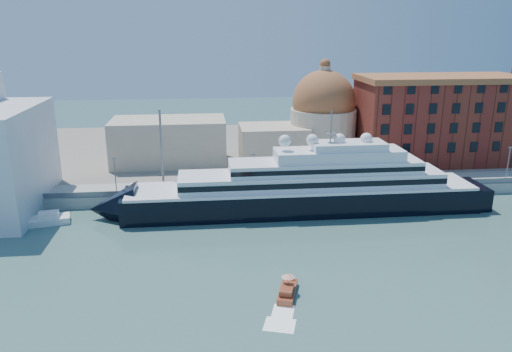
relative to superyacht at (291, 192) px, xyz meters
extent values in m
plane|color=#365E57|center=(-7.06, -23.00, -4.30)|extent=(400.00, 400.00, 0.00)
cube|color=gray|center=(-7.06, 11.00, -3.05)|extent=(180.00, 10.00, 2.50)
cube|color=slate|center=(-7.06, 52.00, -3.30)|extent=(260.00, 72.00, 2.00)
cube|color=slate|center=(-7.06, 6.50, -1.20)|extent=(180.00, 0.10, 1.20)
cube|color=black|center=(2.27, 0.00, -2.21)|extent=(73.83, 11.36, 6.15)
cone|color=black|center=(-36.54, 0.00, -2.21)|extent=(9.47, 11.36, 11.36)
cube|color=black|center=(39.18, 0.00, -2.40)|extent=(5.68, 10.41, 5.68)
cube|color=white|center=(2.27, 0.00, 1.10)|extent=(71.94, 11.55, 0.57)
cube|color=white|center=(4.16, 0.00, 2.80)|extent=(54.90, 9.47, 2.84)
cube|color=black|center=(4.16, -4.73, 2.80)|extent=(54.90, 0.15, 1.14)
cube|color=white|center=(7.00, 0.00, 5.45)|extent=(39.76, 8.52, 2.46)
cube|color=white|center=(9.84, 0.00, 7.82)|extent=(26.50, 7.57, 2.27)
cube|color=white|center=(11.73, 0.00, 9.71)|extent=(15.15, 6.63, 1.51)
cylinder|color=slate|center=(7.95, 0.00, 13.69)|extent=(0.28, 0.28, 6.63)
sphere|color=white|center=(-1.52, 0.00, 11.04)|extent=(2.46, 2.46, 2.46)
sphere|color=white|center=(4.16, 0.00, 11.04)|extent=(2.46, 2.46, 2.46)
sphere|color=white|center=(9.84, 0.00, 11.04)|extent=(2.46, 2.46, 2.46)
sphere|color=white|center=(15.52, 0.00, 11.04)|extent=(2.46, 2.46, 2.46)
cube|color=white|center=(-50.69, -1.87, -3.72)|extent=(12.07, 6.27, 1.53)
cube|color=white|center=(-48.82, -1.45, -2.47)|extent=(4.27, 3.18, 1.15)
cube|color=maroon|center=(-6.47, -33.84, -3.90)|extent=(4.12, 7.08, 1.12)
cube|color=maroon|center=(-6.80, -34.91, -2.95)|extent=(2.54, 3.20, 0.90)
cylinder|color=slate|center=(-6.31, -33.30, -2.50)|extent=(0.07, 0.07, 1.79)
cone|color=red|center=(-6.31, -33.30, -1.50)|extent=(2.02, 2.02, 0.45)
cube|color=maroon|center=(44.94, 29.00, 8.70)|extent=(42.00, 18.00, 22.00)
cube|color=brown|center=(44.94, 29.00, 20.20)|extent=(43.00, 19.00, 1.50)
cylinder|color=beige|center=(14.94, 35.00, 4.70)|extent=(18.00, 18.00, 14.00)
sphere|color=brown|center=(14.94, 35.00, 13.70)|extent=(17.00, 17.00, 17.00)
cylinder|color=beige|center=(14.94, 35.00, 21.70)|extent=(3.00, 3.00, 3.00)
cube|color=beige|center=(0.94, 33.00, 2.70)|extent=(18.00, 14.00, 10.00)
cube|color=beige|center=(-27.06, 35.00, 3.70)|extent=(30.00, 16.00, 12.00)
cylinder|color=slate|center=(-37.06, 8.00, 2.20)|extent=(0.24, 0.24, 8.00)
cube|color=slate|center=(-37.06, 8.00, 6.30)|extent=(0.80, 0.30, 0.25)
cylinder|color=slate|center=(-7.06, 8.00, 2.20)|extent=(0.24, 0.24, 8.00)
cube|color=slate|center=(-7.06, 8.00, 6.30)|extent=(0.80, 0.30, 0.25)
cylinder|color=slate|center=(22.94, 8.00, 2.20)|extent=(0.24, 0.24, 8.00)
cube|color=slate|center=(22.94, 8.00, 6.30)|extent=(0.80, 0.30, 0.25)
cylinder|color=slate|center=(52.94, 8.00, 2.20)|extent=(0.24, 0.24, 8.00)
cube|color=slate|center=(52.94, 8.00, 6.30)|extent=(0.80, 0.30, 0.25)
cylinder|color=slate|center=(-27.06, 10.00, 7.20)|extent=(0.50, 0.50, 18.00)
camera|label=1|loc=(-18.06, -97.56, 33.17)|focal=35.00mm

